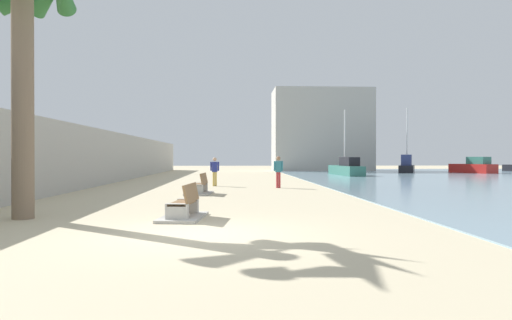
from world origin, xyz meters
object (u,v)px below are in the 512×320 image
at_px(boat_far_right, 346,168).
at_px(palm_tree, 24,19).
at_px(person_walking, 215,169).
at_px(boat_outer, 407,166).
at_px(person_standing, 278,169).
at_px(boat_distant, 474,167).
at_px(bench_near, 184,210).
at_px(bench_far, 200,189).

bearing_deg(boat_far_right, palm_tree, -119.81).
xyz_separation_m(person_walking, boat_outer, (19.84, 21.34, -0.22)).
bearing_deg(boat_far_right, person_standing, -116.06).
relative_size(person_standing, boat_outer, 0.25).
height_order(boat_outer, boat_distant, boat_outer).
relative_size(bench_near, bench_far, 1.01).
bearing_deg(bench_far, person_walking, 85.37).
bearing_deg(boat_outer, boat_distant, -14.21).
height_order(bench_far, boat_far_right, boat_far_right).
distance_m(bench_near, person_standing, 13.00).
xyz_separation_m(bench_near, boat_distant, (26.68, 33.72, 0.44)).
xyz_separation_m(bench_far, boat_outer, (20.30, 27.08, 0.53)).
bearing_deg(boat_outer, person_walking, -132.92).
distance_m(person_standing, boat_far_right, 18.06).
height_order(boat_far_right, boat_outer, boat_outer).
relative_size(boat_outer, boat_distant, 1.46).
bearing_deg(boat_outer, bench_far, -126.86).
bearing_deg(boat_outer, palm_tree, -124.94).
height_order(bench_near, bench_far, same).
xyz_separation_m(bench_near, boat_far_right, (11.82, 28.60, 0.44)).
relative_size(bench_near, person_standing, 1.25).
xyz_separation_m(person_standing, boat_outer, (16.24, 23.00, -0.27)).
height_order(bench_far, boat_distant, boat_distant).
bearing_deg(palm_tree, bench_near, -2.72).
bearing_deg(bench_far, bench_near, -88.76).
bearing_deg(boat_distant, palm_tree, -132.89).
bearing_deg(boat_far_right, boat_outer, 39.25).
bearing_deg(bench_near, person_standing, 72.57).
xyz_separation_m(person_standing, boat_far_right, (7.93, 16.22, -0.36)).
height_order(bench_far, person_standing, person_standing).
height_order(person_standing, boat_distant, person_standing).
height_order(palm_tree, person_standing, palm_tree).
bearing_deg(person_standing, bench_far, -134.90).
xyz_separation_m(person_walking, boat_far_right, (11.53, 14.55, -0.31)).
height_order(palm_tree, boat_outer, palm_tree).
bearing_deg(bench_far, palm_tree, -117.81).
relative_size(palm_tree, bench_near, 3.46).
distance_m(palm_tree, bench_far, 10.58).
distance_m(palm_tree, boat_far_right, 33.08).
bearing_deg(person_walking, boat_far_right, 51.60).
distance_m(palm_tree, boat_distant, 46.00).
height_order(bench_near, boat_distant, boat_distant).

